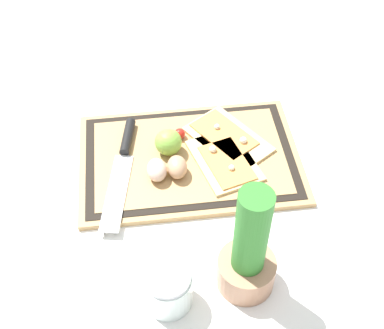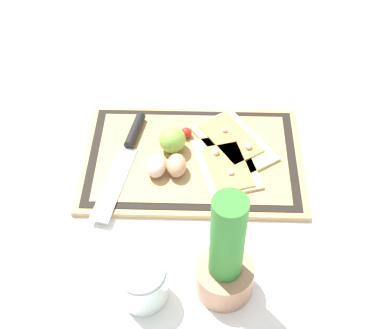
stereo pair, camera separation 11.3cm
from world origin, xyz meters
TOP-DOWN VIEW (x-y plane):
  - ground_plane at (0.00, 0.00)m, footprint 6.00×6.00m
  - cutting_board at (0.00, 0.00)m, footprint 0.48×0.32m
  - pizza_slice_near at (-0.09, -0.04)m, footprint 0.20×0.22m
  - pizza_slice_far at (-0.07, 0.03)m, footprint 0.16×0.19m
  - knife at (0.14, -0.02)m, footprint 0.09×0.30m
  - egg_brown at (0.03, 0.05)m, footprint 0.04×0.06m
  - egg_pink at (0.08, 0.05)m, footprint 0.04×0.06m
  - lime at (0.04, -0.02)m, footprint 0.06×0.06m
  - cherry_tomato_red at (0.02, -0.06)m, footprint 0.02×0.02m
  - herb_pot at (-0.06, 0.31)m, footprint 0.11×0.11m
  - sauce_jar at (0.08, 0.33)m, footprint 0.09×0.09m

SIDE VIEW (x-z plane):
  - ground_plane at x=0.00m, z-range 0.00..0.00m
  - cutting_board at x=0.00m, z-range 0.00..0.02m
  - pizza_slice_near at x=-0.09m, z-range 0.01..0.03m
  - pizza_slice_far at x=-0.07m, z-range 0.01..0.03m
  - knife at x=0.14m, z-range 0.01..0.03m
  - cherry_tomato_red at x=0.02m, z-range 0.02..0.04m
  - egg_brown at x=0.03m, z-range 0.02..0.06m
  - egg_pink at x=0.08m, z-range 0.02..0.06m
  - sauce_jar at x=0.08m, z-range -0.01..0.08m
  - lime at x=0.04m, z-range 0.02..0.08m
  - herb_pot at x=-0.06m, z-range -0.04..0.21m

